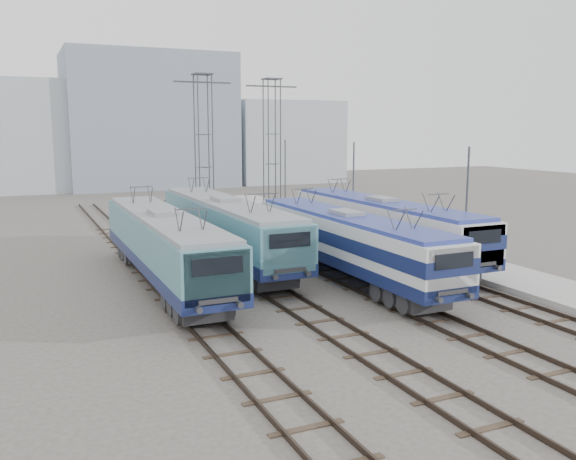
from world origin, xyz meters
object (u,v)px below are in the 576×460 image
at_px(locomotive_far_right, 383,223).
at_px(catenary_tower_west, 204,146).
at_px(mast_rear, 285,179).
at_px(locomotive_center_right, 348,240).
at_px(mast_mid, 353,192).
at_px(mast_front, 466,212).
at_px(catenary_tower_east, 272,144).
at_px(locomotive_far_left, 165,243).
at_px(locomotive_center_left, 227,226).

distance_m(locomotive_far_right, catenary_tower_west, 16.81).
height_order(catenary_tower_west, mast_rear, catenary_tower_west).
relative_size(locomotive_center_right, mast_mid, 2.46).
relative_size(locomotive_far_right, mast_front, 2.55).
bearing_deg(catenary_tower_west, mast_front, -66.73).
xyz_separation_m(catenary_tower_west, catenary_tower_east, (6.50, 2.00, 0.00)).
bearing_deg(locomotive_far_right, mast_rear, 84.37).
bearing_deg(locomotive_far_left, locomotive_far_right, 3.51).
bearing_deg(mast_mid, mast_front, -90.00).
distance_m(locomotive_center_right, catenary_tower_east, 21.29).
relative_size(locomotive_far_left, mast_rear, 2.58).
xyz_separation_m(locomotive_center_right, mast_rear, (6.35, 22.38, 1.29)).
bearing_deg(locomotive_center_right, locomotive_far_right, 38.77).
relative_size(catenary_tower_west, mast_front, 1.71).
distance_m(catenary_tower_west, catenary_tower_east, 6.80).
distance_m(catenary_tower_east, mast_rear, 4.28).
distance_m(locomotive_far_right, mast_rear, 18.90).
bearing_deg(mast_mid, mast_rear, 90.00).
bearing_deg(mast_mid, catenary_tower_east, 101.86).
relative_size(locomotive_far_right, catenary_tower_west, 1.49).
bearing_deg(catenary_tower_east, locomotive_center_right, -101.78).
xyz_separation_m(locomotive_far_left, catenary_tower_west, (6.75, 15.60, 4.39)).
relative_size(locomotive_center_left, locomotive_center_right, 1.07).
height_order(locomotive_far_left, locomotive_center_left, locomotive_center_left).
bearing_deg(locomotive_center_right, catenary_tower_east, 78.22).
bearing_deg(locomotive_center_left, catenary_tower_east, 57.96).
distance_m(catenary_tower_west, mast_rear, 9.99).
height_order(locomotive_center_right, catenary_tower_east, catenary_tower_east).
distance_m(locomotive_far_right, catenary_tower_east, 17.33).
relative_size(locomotive_center_left, mast_rear, 2.64).
relative_size(locomotive_far_right, mast_rear, 2.55).
distance_m(locomotive_center_left, mast_rear, 19.36).
bearing_deg(locomotive_center_left, locomotive_center_right, -54.89).
xyz_separation_m(locomotive_far_right, catenary_tower_east, (-0.25, 16.77, 4.36)).
bearing_deg(locomotive_far_right, mast_mid, 74.72).
xyz_separation_m(locomotive_center_right, catenary_tower_west, (-2.25, 18.38, 4.43)).
xyz_separation_m(locomotive_far_right, mast_front, (1.85, -5.23, 1.22)).
xyz_separation_m(mast_front, mast_mid, (0.00, 12.00, 0.00)).
height_order(locomotive_far_left, mast_mid, mast_mid).
xyz_separation_m(locomotive_far_right, mast_mid, (1.85, 6.77, 1.22)).
bearing_deg(locomotive_far_left, locomotive_center_left, 38.77).
bearing_deg(locomotive_center_right, mast_mid, 58.55).
height_order(locomotive_far_right, mast_mid, mast_mid).
bearing_deg(catenary_tower_west, locomotive_center_left, -100.63).
bearing_deg(locomotive_center_left, mast_front, -36.46).
relative_size(locomotive_far_left, locomotive_center_left, 0.98).
bearing_deg(locomotive_far_left, catenary_tower_west, 66.60).
relative_size(catenary_tower_west, catenary_tower_east, 1.00).
bearing_deg(mast_front, catenary_tower_west, 113.27).
bearing_deg(locomotive_far_right, locomotive_center_right, -141.23).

